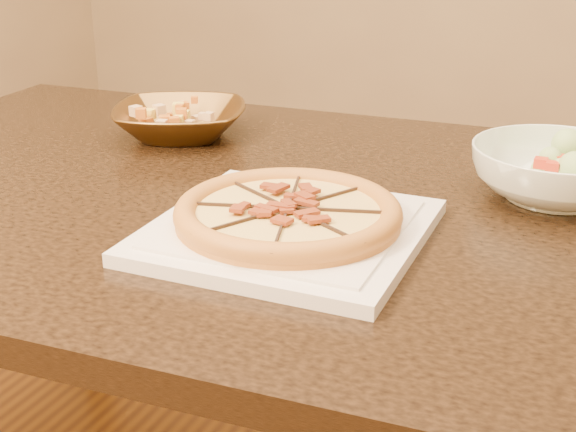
{
  "coord_description": "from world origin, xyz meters",
  "views": [
    {
      "loc": [
        0.49,
        -1.18,
        1.16
      ],
      "look_at": [
        0.1,
        -0.33,
        0.78
      ],
      "focal_mm": 50.0,
      "sensor_mm": 36.0,
      "label": 1
    }
  ],
  "objects_px": {
    "plate": "(288,230)",
    "bronze_bowl": "(180,121)",
    "salad_bowl": "(556,173)",
    "pizza": "(288,213)",
    "dining_table": "(254,248)"
  },
  "relations": [
    {
      "from": "plate",
      "to": "bronze_bowl",
      "type": "height_order",
      "value": "bronze_bowl"
    },
    {
      "from": "salad_bowl",
      "to": "pizza",
      "type": "bearing_deg",
      "value": -134.75
    },
    {
      "from": "plate",
      "to": "salad_bowl",
      "type": "distance_m",
      "value": 0.41
    },
    {
      "from": "bronze_bowl",
      "to": "dining_table",
      "type": "bearing_deg",
      "value": -38.65
    },
    {
      "from": "bronze_bowl",
      "to": "salad_bowl",
      "type": "height_order",
      "value": "salad_bowl"
    },
    {
      "from": "plate",
      "to": "bronze_bowl",
      "type": "relative_size",
      "value": 1.46
    },
    {
      "from": "pizza",
      "to": "salad_bowl",
      "type": "bearing_deg",
      "value": 45.25
    },
    {
      "from": "dining_table",
      "to": "plate",
      "type": "distance_m",
      "value": 0.21
    },
    {
      "from": "pizza",
      "to": "salad_bowl",
      "type": "distance_m",
      "value": 0.41
    },
    {
      "from": "plate",
      "to": "salad_bowl",
      "type": "xyz_separation_m",
      "value": [
        0.29,
        0.29,
        0.03
      ]
    },
    {
      "from": "dining_table",
      "to": "pizza",
      "type": "bearing_deg",
      "value": -49.17
    },
    {
      "from": "plate",
      "to": "bronze_bowl",
      "type": "distance_m",
      "value": 0.5
    },
    {
      "from": "dining_table",
      "to": "salad_bowl",
      "type": "relative_size",
      "value": 6.3
    },
    {
      "from": "salad_bowl",
      "to": "bronze_bowl",
      "type": "bearing_deg",
      "value": 176.12
    },
    {
      "from": "bronze_bowl",
      "to": "salad_bowl",
      "type": "xyz_separation_m",
      "value": [
        0.65,
        -0.04,
        0.01
      ]
    }
  ]
}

